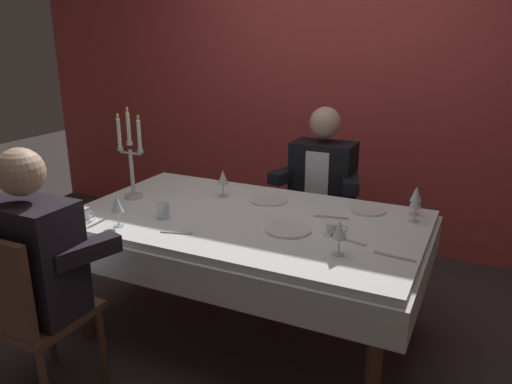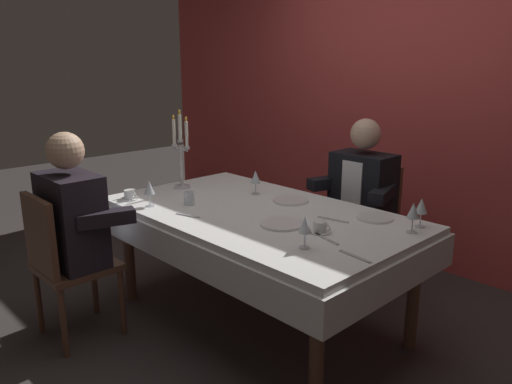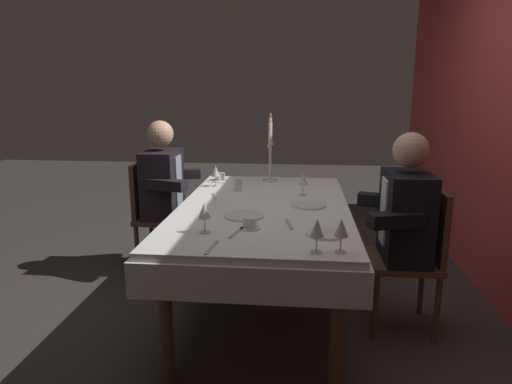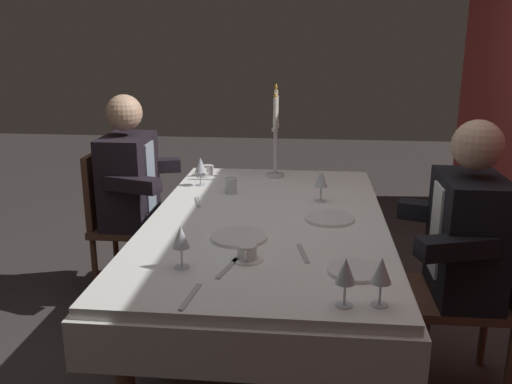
# 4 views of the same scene
# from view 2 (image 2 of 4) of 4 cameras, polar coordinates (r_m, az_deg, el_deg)

# --- Properties ---
(ground_plane) EXTENTS (12.00, 12.00, 0.00)m
(ground_plane) POSITION_cam_2_polar(r_m,az_deg,el_deg) (3.30, 0.21, -14.55)
(ground_plane) COLOR #3A3433
(back_wall) EXTENTS (6.00, 0.12, 2.70)m
(back_wall) POSITION_cam_2_polar(r_m,az_deg,el_deg) (4.21, 17.03, 10.58)
(back_wall) COLOR #C84341
(back_wall) RESTS_ON ground_plane
(dining_table) EXTENTS (1.94, 1.14, 0.74)m
(dining_table) POSITION_cam_2_polar(r_m,az_deg,el_deg) (3.04, 0.22, -4.29)
(dining_table) COLOR white
(dining_table) RESTS_ON ground_plane
(candelabra) EXTENTS (0.19, 0.11, 0.55)m
(candelabra) POSITION_cam_2_polar(r_m,az_deg,el_deg) (3.52, -8.62, 3.97)
(candelabra) COLOR silver
(candelabra) RESTS_ON dining_table
(dinner_plate_0) EXTENTS (0.24, 0.24, 0.01)m
(dinner_plate_0) POSITION_cam_2_polar(r_m,az_deg,el_deg) (2.75, 2.96, -3.68)
(dinner_plate_0) COLOR white
(dinner_plate_0) RESTS_ON dining_table
(dinner_plate_1) EXTENTS (0.23, 0.23, 0.01)m
(dinner_plate_1) POSITION_cam_2_polar(r_m,az_deg,el_deg) (3.20, 4.05, -0.97)
(dinner_plate_1) COLOR white
(dinner_plate_1) RESTS_ON dining_table
(dinner_plate_2) EXTENTS (0.21, 0.21, 0.01)m
(dinner_plate_2) POSITION_cam_2_polar(r_m,az_deg,el_deg) (2.93, 13.50, -2.88)
(dinner_plate_2) COLOR white
(dinner_plate_2) RESTS_ON dining_table
(wine_glass_0) EXTENTS (0.07, 0.07, 0.16)m
(wine_glass_0) POSITION_cam_2_polar(r_m,az_deg,el_deg) (2.39, 5.67, -3.86)
(wine_glass_0) COLOR silver
(wine_glass_0) RESTS_ON dining_table
(wine_glass_1) EXTENTS (0.07, 0.07, 0.16)m
(wine_glass_1) POSITION_cam_2_polar(r_m,az_deg,el_deg) (3.13, -12.19, 0.45)
(wine_glass_1) COLOR silver
(wine_glass_1) RESTS_ON dining_table
(wine_glass_2) EXTENTS (0.07, 0.07, 0.16)m
(wine_glass_2) POSITION_cam_2_polar(r_m,az_deg,el_deg) (2.72, 17.65, -2.16)
(wine_glass_2) COLOR silver
(wine_glass_2) RESTS_ON dining_table
(wine_glass_3) EXTENTS (0.07, 0.07, 0.16)m
(wine_glass_3) POSITION_cam_2_polar(r_m,az_deg,el_deg) (2.83, 18.50, -1.58)
(wine_glass_3) COLOR silver
(wine_glass_3) RESTS_ON dining_table
(wine_glass_4) EXTENTS (0.07, 0.07, 0.16)m
(wine_glass_4) POSITION_cam_2_polar(r_m,az_deg,el_deg) (3.35, -0.06, 1.70)
(wine_glass_4) COLOR silver
(wine_glass_4) RESTS_ON dining_table
(water_tumbler_0) EXTENTS (0.06, 0.06, 0.09)m
(water_tumbler_0) POSITION_cam_2_polar(r_m,az_deg,el_deg) (3.14, -7.70, -0.72)
(water_tumbler_0) COLOR silver
(water_tumbler_0) RESTS_ON dining_table
(coffee_cup_0) EXTENTS (0.13, 0.12, 0.06)m
(coffee_cup_0) POSITION_cam_2_polar(r_m,az_deg,el_deg) (2.65, 7.39, -4.06)
(coffee_cup_0) COLOR white
(coffee_cup_0) RESTS_ON dining_table
(coffee_cup_1) EXTENTS (0.13, 0.12, 0.06)m
(coffee_cup_1) POSITION_cam_2_polar(r_m,az_deg,el_deg) (3.35, -14.28, -0.34)
(coffee_cup_1) COLOR white
(coffee_cup_1) RESTS_ON dining_table
(knife_0) EXTENTS (0.19, 0.06, 0.01)m
(knife_0) POSITION_cam_2_polar(r_m,az_deg,el_deg) (2.55, 8.08, -5.36)
(knife_0) COLOR #B7B7BC
(knife_0) RESTS_ON dining_table
(spoon_1) EXTENTS (0.17, 0.06, 0.01)m
(spoon_1) POSITION_cam_2_polar(r_m,az_deg,el_deg) (2.93, -7.84, -2.69)
(spoon_1) COLOR #B7B7BC
(spoon_1) RESTS_ON dining_table
(knife_2) EXTENTS (0.19, 0.04, 0.01)m
(knife_2) POSITION_cam_2_polar(r_m,az_deg,el_deg) (2.36, 11.32, -7.27)
(knife_2) COLOR #B7B7BC
(knife_2) RESTS_ON dining_table
(knife_3) EXTENTS (0.19, 0.06, 0.01)m
(knife_3) POSITION_cam_2_polar(r_m,az_deg,el_deg) (2.86, 8.83, -3.17)
(knife_3) COLOR #B7B7BC
(knife_3) RESTS_ON dining_table
(seated_diner_0) EXTENTS (0.63, 0.48, 1.24)m
(seated_diner_0) POSITION_cam_2_polar(r_m,az_deg,el_deg) (3.05, -20.53, -2.94)
(seated_diner_0) COLOR brown
(seated_diner_0) RESTS_ON ground_plane
(seated_diner_1) EXTENTS (0.63, 0.48, 1.24)m
(seated_diner_1) POSITION_cam_2_polar(r_m,az_deg,el_deg) (3.57, 12.21, 0.20)
(seated_diner_1) COLOR brown
(seated_diner_1) RESTS_ON ground_plane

